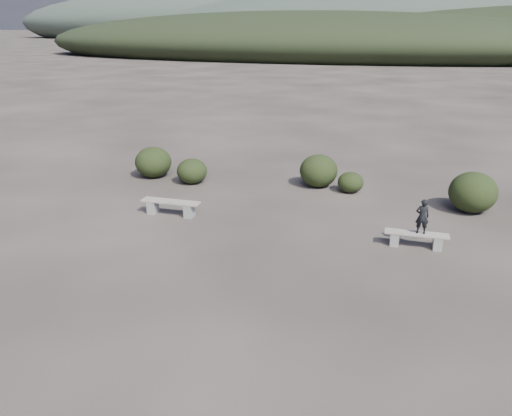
% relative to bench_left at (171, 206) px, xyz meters
% --- Properties ---
extents(ground, '(1200.00, 1200.00, 0.00)m').
position_rel_bench_left_xyz_m(ground, '(4.23, -4.73, -0.30)').
color(ground, '#292320').
rests_on(ground, ground).
extents(bench_left, '(2.00, 0.56, 0.49)m').
position_rel_bench_left_xyz_m(bench_left, '(0.00, 0.00, 0.00)').
color(bench_left, slate).
rests_on(bench_left, ground).
extents(bench_right, '(1.78, 0.52, 0.44)m').
position_rel_bench_left_xyz_m(bench_right, '(7.80, 0.11, -0.03)').
color(bench_right, slate).
rests_on(bench_right, ground).
extents(seated_person, '(0.41, 0.31, 1.01)m').
position_rel_bench_left_xyz_m(seated_person, '(7.89, 0.12, 0.64)').
color(seated_person, black).
rests_on(seated_person, bench_right).
extents(shrub_a, '(1.21, 1.21, 0.99)m').
position_rel_bench_left_xyz_m(shrub_a, '(-0.97, 3.46, 0.19)').
color(shrub_a, black).
rests_on(shrub_a, ground).
extents(shrub_b, '(1.47, 1.47, 1.26)m').
position_rel_bench_left_xyz_m(shrub_b, '(3.85, 4.76, 0.33)').
color(shrub_b, black).
rests_on(shrub_b, ground).
extents(shrub_c, '(0.97, 0.97, 0.78)m').
position_rel_bench_left_xyz_m(shrub_c, '(5.17, 4.46, 0.09)').
color(shrub_c, black).
rests_on(shrub_c, ground).
extents(shrub_d, '(1.57, 1.57, 1.37)m').
position_rel_bench_left_xyz_m(shrub_d, '(9.36, 3.77, 0.39)').
color(shrub_d, black).
rests_on(shrub_d, ground).
extents(shrub_f, '(1.49, 1.49, 1.26)m').
position_rel_bench_left_xyz_m(shrub_f, '(-2.86, 3.69, 0.33)').
color(shrub_f, black).
rests_on(shrub_f, ground).
extents(mountain_ridges, '(500.00, 400.00, 56.00)m').
position_rel_bench_left_xyz_m(mountain_ridges, '(-3.25, 334.33, 10.54)').
color(mountain_ridges, black).
rests_on(mountain_ridges, ground).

